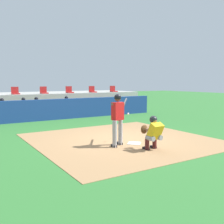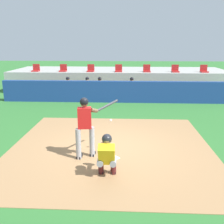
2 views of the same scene
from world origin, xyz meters
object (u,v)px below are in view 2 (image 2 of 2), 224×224
home_plate (109,158)px  stadium_seat_0 (36,69)px  dugout_player_0 (68,87)px  stadium_seat_6 (204,70)px  dugout_player_3 (132,88)px  batter_at_plate (86,124)px  dugout_player_1 (87,88)px  stadium_seat_1 (63,69)px  stadium_seat_3 (119,70)px  stadium_seat_4 (147,70)px  stadium_seat_5 (175,70)px  dugout_player_2 (100,88)px  catcher_crouched (107,154)px  stadium_seat_2 (91,70)px

home_plate → stadium_seat_0: stadium_seat_0 is taller
dugout_player_0 → stadium_seat_6: stadium_seat_6 is taller
home_plate → dugout_player_3: 8.21m
stadium_seat_6 → home_plate: bearing=-118.7°
home_plate → batter_at_plate: bearing=176.2°
dugout_player_0 → dugout_player_1: (1.17, 0.00, 0.00)m
stadium_seat_1 → stadium_seat_3: size_ratio=1.00×
stadium_seat_4 → stadium_seat_6: same height
dugout_player_0 → stadium_seat_5: (6.71, 2.03, 0.86)m
dugout_player_2 → stadium_seat_0: size_ratio=2.71×
dugout_player_2 → stadium_seat_6: size_ratio=2.71×
stadium_seat_0 → stadium_seat_1: (1.86, 0.00, 0.00)m
home_plate → catcher_crouched: catcher_crouched is taller
dugout_player_3 → stadium_seat_5: bearing=35.2°
stadium_seat_5 → stadium_seat_1: bearing=180.0°
dugout_player_0 → home_plate: bearing=-69.8°
dugout_player_1 → stadium_seat_0: 4.35m
catcher_crouched → stadium_seat_0: 12.51m
batter_at_plate → catcher_crouched: (0.67, -1.03, -0.43)m
stadium_seat_6 → batter_at_plate: bearing=-121.7°
stadium_seat_0 → stadium_seat_4: bearing=0.0°
stadium_seat_1 → stadium_seat_4: bearing=0.0°
batter_at_plate → stadium_seat_3: 10.17m
dugout_player_0 → dugout_player_2: size_ratio=1.00×
dugout_player_2 → stadium_seat_6: 7.01m
dugout_player_0 → stadium_seat_4: 5.33m
stadium_seat_2 → catcher_crouched: bearing=-80.6°
stadium_seat_1 → stadium_seat_4: (5.57, 0.00, 0.00)m
stadium_seat_5 → stadium_seat_6: (1.86, 0.00, 0.00)m
dugout_player_1 → stadium_seat_5: size_ratio=2.71×
stadium_seat_6 → stadium_seat_1: bearing=180.0°
dugout_player_3 → stadium_seat_4: 2.44m
batter_at_plate → dugout_player_2: bearing=92.8°
stadium_seat_4 → stadium_seat_5: (1.86, 0.00, 0.00)m
batter_at_plate → stadium_seat_1: size_ratio=3.76×
stadium_seat_2 → home_plate: bearing=-79.7°
stadium_seat_1 → stadium_seat_6: same height
home_plate → dugout_player_1: 8.37m
dugout_player_2 → stadium_seat_0: stadium_seat_0 is taller
dugout_player_2 → stadium_seat_1: bearing=142.4°
home_plate → stadium_seat_1: size_ratio=0.92×
catcher_crouched → dugout_player_0: bearing=108.1°
stadium_seat_6 → stadium_seat_4: bearing=180.0°
home_plate → dugout_player_2: 8.24m
dugout_player_0 → dugout_player_1: size_ratio=1.00×
stadium_seat_4 → dugout_player_2: bearing=-145.3°
stadium_seat_6 → dugout_player_1: bearing=-164.6°
home_plate → stadium_seat_1: bearing=110.0°
dugout_player_2 → stadium_seat_5: (4.79, 2.03, 0.86)m
dugout_player_0 → batter_at_plate: bearing=-74.0°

